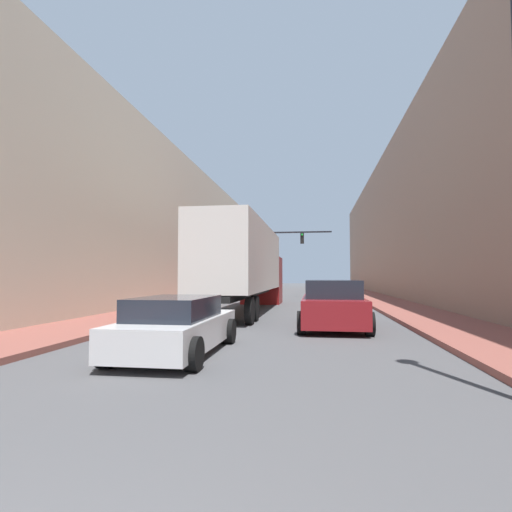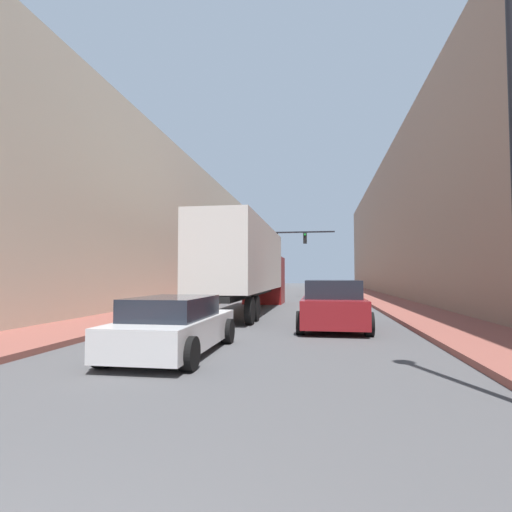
{
  "view_description": "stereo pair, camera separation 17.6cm",
  "coord_description": "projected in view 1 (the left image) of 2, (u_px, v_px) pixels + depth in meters",
  "views": [
    {
      "loc": [
        1.52,
        -0.74,
        1.74
      ],
      "look_at": [
        -0.57,
        13.28,
        2.47
      ],
      "focal_mm": 28.0,
      "sensor_mm": 36.0,
      "label": 1
    },
    {
      "loc": [
        1.69,
        -0.71,
        1.74
      ],
      "look_at": [
        -0.57,
        13.28,
        2.47
      ],
      "focal_mm": 28.0,
      "sensor_mm": 36.0,
      "label": 2
    }
  ],
  "objects": [
    {
      "name": "semi_truck",
      "position": [
        247.0,
        264.0,
        20.15
      ],
      "size": [
        2.43,
        13.86,
        4.13
      ],
      "color": "silver",
      "rests_on": "ground"
    },
    {
      "name": "sidewalk_left",
      "position": [
        219.0,
        298.0,
        31.39
      ],
      "size": [
        2.95,
        80.0,
        0.15
      ],
      "color": "brown",
      "rests_on": "ground"
    },
    {
      "name": "building_right",
      "position": [
        438.0,
        214.0,
        29.28
      ],
      "size": [
        6.0,
        80.0,
        12.57
      ],
      "color": "#997A66",
      "rests_on": "ground"
    },
    {
      "name": "suv_car",
      "position": [
        332.0,
        305.0,
        13.59
      ],
      "size": [
        2.24,
        4.9,
        1.62
      ],
      "color": "maroon",
      "rests_on": "ground"
    },
    {
      "name": "building_left",
      "position": [
        165.0,
        234.0,
        32.31
      ],
      "size": [
        6.0,
        80.0,
        10.33
      ],
      "color": "beige",
      "rests_on": "ground"
    },
    {
      "name": "sidewalk_right",
      "position": [
        377.0,
        299.0,
        29.62
      ],
      "size": [
        2.95,
        80.0,
        0.15
      ],
      "color": "brown",
      "rests_on": "ground"
    },
    {
      "name": "traffic_signal_gantry",
      "position": [
        267.0,
        249.0,
        33.59
      ],
      "size": [
        7.39,
        0.35,
        5.72
      ],
      "color": "black",
      "rests_on": "ground"
    },
    {
      "name": "sedan_car",
      "position": [
        177.0,
        326.0,
        8.98
      ],
      "size": [
        1.96,
        4.39,
        1.29
      ],
      "color": "silver",
      "rests_on": "ground"
    }
  ]
}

